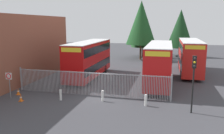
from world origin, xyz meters
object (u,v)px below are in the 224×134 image
object	(u,v)px
traffic_cone_by_gate	(18,92)
traffic_cone_mid_forecourt	(21,98)
double_decker_bus_behind_fence_right	(190,55)
speed_limit_sign_post	(9,79)
bollard_near_left	(61,95)
bollard_near_right	(146,100)
traffic_light_kerbside	(194,74)
bollard_center_front	(103,96)
double_decker_bus_near_gate	(159,62)
double_decker_bus_behind_fence_left	(89,58)

from	to	relation	value
traffic_cone_by_gate	traffic_cone_mid_forecourt	size ratio (longest dim) A/B	1.00
double_decker_bus_behind_fence_right	speed_limit_sign_post	bearing A→B (deg)	-137.23
bollard_near_left	double_decker_bus_behind_fence_right	bearing A→B (deg)	50.79
bollard_near_left	traffic_cone_by_gate	distance (m)	4.60
bollard_near_right	traffic_light_kerbside	distance (m)	4.33
bollard_near_left	bollard_near_right	world-z (taller)	same
traffic_cone_by_gate	traffic_light_kerbside	xyz separation A→B (m)	(15.36, -0.91, 2.70)
double_decker_bus_behind_fence_right	traffic_cone_by_gate	bearing A→B (deg)	-139.60
bollard_center_front	traffic_light_kerbside	distance (m)	7.64
double_decker_bus_near_gate	double_decker_bus_behind_fence_right	xyz separation A→B (m)	(3.72, 6.62, 0.00)
traffic_cone_mid_forecourt	traffic_light_kerbside	xyz separation A→B (m)	(13.97, 0.67, 2.70)
bollard_near_right	traffic_light_kerbside	xyz separation A→B (m)	(3.46, -0.72, 2.51)
bollard_near_right	traffic_cone_mid_forecourt	xyz separation A→B (m)	(-10.51, -1.39, -0.19)
double_decker_bus_near_gate	bollard_center_front	distance (m)	8.68
traffic_light_kerbside	double_decker_bus_behind_fence_right	bearing A→B (deg)	86.27
bollard_near_right	double_decker_bus_near_gate	bearing A→B (deg)	84.61
double_decker_bus_near_gate	speed_limit_sign_post	distance (m)	15.16
speed_limit_sign_post	double_decker_bus_behind_fence_left	bearing A→B (deg)	66.84
double_decker_bus_behind_fence_left	traffic_cone_by_gate	bearing A→B (deg)	-116.18
bollard_near_right	traffic_cone_by_gate	world-z (taller)	bollard_near_right
double_decker_bus_behind_fence_left	speed_limit_sign_post	xyz separation A→B (m)	(-4.10, -9.58, -0.65)
traffic_cone_by_gate	bollard_near_right	bearing A→B (deg)	-0.92
traffic_cone_by_gate	traffic_cone_mid_forecourt	distance (m)	2.10
traffic_cone_by_gate	speed_limit_sign_post	world-z (taller)	speed_limit_sign_post
double_decker_bus_near_gate	bollard_center_front	xyz separation A→B (m)	(-4.39, -7.23, -1.95)
speed_limit_sign_post	double_decker_bus_near_gate	bearing A→B (deg)	33.90
bollard_near_left	speed_limit_sign_post	xyz separation A→B (m)	(-4.54, -0.66, 1.30)
double_decker_bus_behind_fence_left	bollard_near_right	distance (m)	11.75
double_decker_bus_behind_fence_right	traffic_cone_mid_forecourt	xyz separation A→B (m)	(-14.94, -15.48, -2.13)
double_decker_bus_near_gate	traffic_cone_by_gate	world-z (taller)	double_decker_bus_near_gate
double_decker_bus_behind_fence_left	bollard_near_left	world-z (taller)	double_decker_bus_behind_fence_left
bollard_near_right	traffic_cone_by_gate	bearing A→B (deg)	179.08
bollard_center_front	traffic_cone_mid_forecourt	xyz separation A→B (m)	(-6.83, -1.63, -0.19)
bollard_near_left	traffic_light_kerbside	distance (m)	11.08
bollard_near_right	traffic_light_kerbside	world-z (taller)	traffic_light_kerbside
double_decker_bus_behind_fence_left	traffic_cone_mid_forecourt	size ratio (longest dim) A/B	18.32
double_decker_bus_behind_fence_right	bollard_center_front	distance (m)	16.17
double_decker_bus_near_gate	bollard_center_front	world-z (taller)	double_decker_bus_near_gate
double_decker_bus_behind_fence_left	traffic_cone_mid_forecourt	distance (m)	10.58
double_decker_bus_near_gate	traffic_cone_by_gate	distance (m)	14.71
bollard_near_left	bollard_center_front	bearing A→B (deg)	8.71
bollard_near_right	traffic_light_kerbside	size ratio (longest dim) A/B	0.22
double_decker_bus_behind_fence_right	double_decker_bus_near_gate	bearing A→B (deg)	-119.34
speed_limit_sign_post	bollard_near_right	bearing A→B (deg)	4.74
double_decker_bus_near_gate	double_decker_bus_behind_fence_left	xyz separation A→B (m)	(-8.47, 1.13, 0.00)
double_decker_bus_behind_fence_right	speed_limit_sign_post	xyz separation A→B (m)	(-16.29, -15.07, -0.65)
double_decker_bus_behind_fence_right	bollard_center_front	bearing A→B (deg)	-120.37
double_decker_bus_near_gate	double_decker_bus_behind_fence_left	size ratio (longest dim) A/B	1.00
bollard_near_left	speed_limit_sign_post	bearing A→B (deg)	-171.70
double_decker_bus_behind_fence_right	speed_limit_sign_post	distance (m)	22.20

